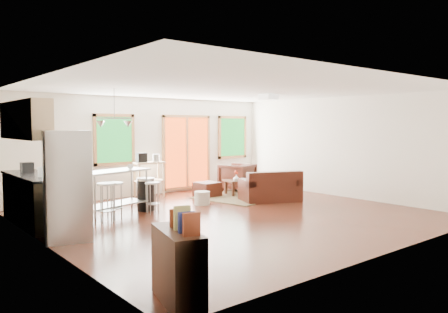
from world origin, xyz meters
TOP-DOWN VIEW (x-y plane):
  - floor at (0.00, 0.00)m, footprint 7.50×7.00m
  - ceiling at (0.00, 0.00)m, footprint 7.50×7.00m
  - back_wall at (0.00, 3.51)m, footprint 7.50×0.02m
  - left_wall at (-3.76, 0.00)m, footprint 0.02×7.00m
  - right_wall at (3.76, 0.00)m, footprint 0.02×7.00m
  - front_wall at (0.00, -3.51)m, footprint 7.50×0.02m
  - window_left at (-1.00, 3.46)m, footprint 1.10×0.05m
  - french_doors at (1.20, 3.46)m, footprint 1.60×0.05m
  - window_right at (2.90, 3.46)m, footprint 1.10×0.05m
  - rug at (1.80, 1.62)m, footprint 2.67×2.23m
  - loveseat at (1.80, 0.70)m, footprint 1.60×1.26m
  - coffee_table at (1.95, 1.86)m, footprint 1.14×0.85m
  - armchair at (2.28, 2.52)m, footprint 1.05×1.01m
  - ottoman at (1.02, 2.25)m, footprint 0.61×0.61m
  - pouf at (0.20, 1.36)m, footprint 0.40×0.40m
  - vase at (1.55, 1.71)m, footprint 0.21×0.22m
  - book at (2.23, 1.69)m, footprint 0.21×0.10m
  - cabinets at (-3.49, 1.70)m, footprint 0.64×2.24m
  - refrigerator at (-3.34, 0.19)m, footprint 0.86×0.85m
  - island at (-1.96, 1.42)m, footprint 1.60×0.98m
  - cup at (-1.61, 1.41)m, footprint 0.13×0.10m
  - bar_stool_a at (-2.33, 0.97)m, footprint 0.44×0.44m
  - bar_stool_b at (-2.08, 1.17)m, footprint 0.44×0.44m
  - bar_stool_c at (-1.20, 1.20)m, footprint 0.36×0.36m
  - trash_can at (-1.16, 1.58)m, footprint 0.43×0.43m
  - kitchen_cart at (-0.25, 3.11)m, footprint 0.83×0.61m
  - bookshelf at (-3.35, -3.08)m, footprint 0.55×0.92m
  - ceiling_flush at (1.60, 0.60)m, footprint 0.35×0.35m
  - pendant_light at (-1.90, 1.50)m, footprint 0.80×0.18m

SIDE VIEW (x-z plane):
  - floor at x=0.00m, z-range -0.02..0.00m
  - rug at x=1.80m, z-range 0.00..0.02m
  - pouf at x=0.20m, z-range 0.00..0.31m
  - ottoman at x=1.02m, z-range 0.00..0.38m
  - loveseat at x=1.80m, z-range -0.08..0.67m
  - coffee_table at x=1.95m, z-range 0.15..0.56m
  - trash_can at x=-1.16m, z-range 0.00..0.72m
  - bookshelf at x=-3.35m, z-range -0.11..0.91m
  - armchair at x=2.28m, z-range 0.00..0.86m
  - bar_stool_c at x=-1.20m, z-range 0.16..0.83m
  - vase at x=1.55m, z-range 0.36..0.65m
  - bar_stool_b at x=-2.08m, z-range 0.18..0.91m
  - book at x=2.23m, z-range 0.40..0.69m
  - bar_stool_a at x=-2.33m, z-range 0.19..0.95m
  - island at x=-1.96m, z-range 0.18..1.12m
  - kitchen_cart at x=-0.25m, z-range 0.21..1.37m
  - refrigerator at x=-3.34m, z-range 0.00..1.77m
  - cabinets at x=-3.49m, z-range -0.22..2.08m
  - cup at x=-1.61m, z-range 0.95..1.07m
  - french_doors at x=1.20m, z-range 0.05..2.15m
  - back_wall at x=0.00m, z-range 0.00..2.60m
  - left_wall at x=-3.76m, z-range 0.00..2.60m
  - right_wall at x=3.76m, z-range 0.00..2.60m
  - front_wall at x=0.00m, z-range 0.00..2.60m
  - window_left at x=-1.00m, z-range 0.85..2.15m
  - window_right at x=2.90m, z-range 0.85..2.15m
  - pendant_light at x=-1.90m, z-range 1.50..2.29m
  - ceiling_flush at x=1.60m, z-range 2.47..2.59m
  - ceiling at x=0.00m, z-range 2.60..2.62m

